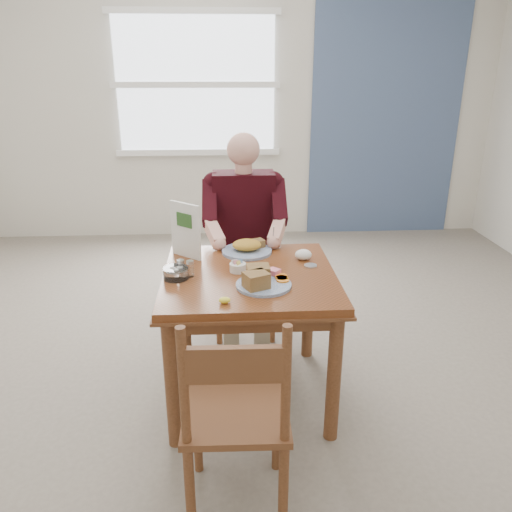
{
  "coord_description": "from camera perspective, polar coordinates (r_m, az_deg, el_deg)",
  "views": [
    {
      "loc": [
        -0.11,
        -2.41,
        1.76
      ],
      "look_at": [
        0.03,
        0.0,
        0.85
      ],
      "focal_mm": 35.0,
      "sensor_mm": 36.0,
      "label": 1
    }
  ],
  "objects": [
    {
      "name": "chair_near",
      "position": [
        2.06,
        -2.3,
        -17.8
      ],
      "size": [
        0.43,
        0.43,
        0.95
      ],
      "color": "brown",
      "rests_on": "ground"
    },
    {
      "name": "napkin",
      "position": [
        2.81,
        5.43,
        0.16
      ],
      "size": [
        0.11,
        0.1,
        0.06
      ],
      "primitive_type": "ellipsoid",
      "rotation": [
        0.0,
        0.0,
        0.35
      ],
      "color": "white",
      "rests_on": "table"
    },
    {
      "name": "shakers",
      "position": [
        2.59,
        -8.06,
        -1.37
      ],
      "size": [
        0.1,
        0.06,
        0.09
      ],
      "color": "white",
      "rests_on": "table"
    },
    {
      "name": "table",
      "position": [
        2.66,
        -0.75,
        -4.19
      ],
      "size": [
        0.92,
        0.92,
        0.75
      ],
      "color": "brown",
      "rests_on": "ground"
    },
    {
      "name": "far_plate",
      "position": [
        2.91,
        -0.97,
        0.98
      ],
      "size": [
        0.38,
        0.38,
        0.08
      ],
      "color": "white",
      "rests_on": "table"
    },
    {
      "name": "caddy",
      "position": [
        2.63,
        -2.09,
        -1.31
      ],
      "size": [
        0.11,
        0.11,
        0.07
      ],
      "color": "white",
      "rests_on": "table"
    },
    {
      "name": "creamer",
      "position": [
        2.58,
        -9.13,
        -1.92
      ],
      "size": [
        0.13,
        0.13,
        0.06
      ],
      "color": "white",
      "rests_on": "table"
    },
    {
      "name": "wall_back",
      "position": [
        5.43,
        -2.38,
        16.88
      ],
      "size": [
        5.5,
        0.0,
        5.5
      ],
      "primitive_type": "plane",
      "rotation": [
        1.57,
        0.0,
        0.0
      ],
      "color": "beige",
      "rests_on": "ground"
    },
    {
      "name": "window",
      "position": [
        5.39,
        -6.9,
        18.86
      ],
      "size": [
        1.72,
        0.04,
        1.42
      ],
      "color": "white",
      "rests_on": "wall_back"
    },
    {
      "name": "floor",
      "position": [
        2.99,
        -0.69,
        -15.35
      ],
      "size": [
        6.0,
        6.0,
        0.0
      ],
      "primitive_type": "plane",
      "color": "#6A6056",
      "rests_on": "ground"
    },
    {
      "name": "near_plate",
      "position": [
        2.45,
        0.58,
        -2.72
      ],
      "size": [
        0.34,
        0.34,
        0.09
      ],
      "color": "white",
      "rests_on": "table"
    },
    {
      "name": "lemon_wedge",
      "position": [
        2.29,
        -3.61,
        -5.07
      ],
      "size": [
        0.07,
        0.06,
        0.03
      ],
      "primitive_type": "ellipsoid",
      "rotation": [
        0.0,
        0.0,
        0.4
      ],
      "color": "yellow",
      "rests_on": "table"
    },
    {
      "name": "diner",
      "position": [
        3.27,
        -1.36,
        3.8
      ],
      "size": [
        0.53,
        0.56,
        1.39
      ],
      "color": "tan",
      "rests_on": "chair_far"
    },
    {
      "name": "metal_dish",
      "position": [
        2.72,
        6.24,
        -1.1
      ],
      "size": [
        0.09,
        0.09,
        0.01
      ],
      "primitive_type": "cylinder",
      "rotation": [
        0.0,
        0.0,
        -0.31
      ],
      "color": "silver",
      "rests_on": "table"
    },
    {
      "name": "accent_panel",
      "position": [
        5.67,
        14.73,
        16.42
      ],
      "size": [
        1.6,
        0.02,
        2.8
      ],
      "primitive_type": "cube",
      "color": "#43577C",
      "rests_on": "ground"
    },
    {
      "name": "menu",
      "position": [
        2.82,
        -8.06,
        2.96
      ],
      "size": [
        0.17,
        0.15,
        0.31
      ],
      "color": "white",
      "rests_on": "table"
    },
    {
      "name": "chair_far",
      "position": [
        3.46,
        -1.37,
        -1.04
      ],
      "size": [
        0.42,
        0.42,
        0.95
      ],
      "color": "brown",
      "rests_on": "ground"
    }
  ]
}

